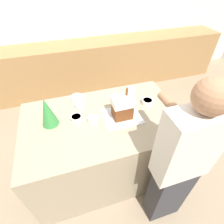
# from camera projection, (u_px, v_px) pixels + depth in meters

# --- Properties ---
(ground_plane) EXTENTS (12.00, 12.00, 0.00)m
(ground_plane) POSITION_uv_depth(u_px,v_px,m) (105.00, 167.00, 2.35)
(ground_plane) COLOR gray
(wall_back) EXTENTS (8.00, 0.05, 2.60)m
(wall_back) POSITION_uv_depth(u_px,v_px,m) (69.00, 17.00, 3.15)
(wall_back) COLOR white
(wall_back) RESTS_ON ground_plane
(back_cabinet_block) EXTENTS (6.00, 0.60, 0.94)m
(back_cabinet_block) POSITION_uv_depth(u_px,v_px,m) (78.00, 68.00, 3.47)
(back_cabinet_block) COLOR #9E7547
(back_cabinet_block) RESTS_ON ground_plane
(kitchen_island) EXTENTS (1.61, 0.98, 0.90)m
(kitchen_island) POSITION_uv_depth(u_px,v_px,m) (104.00, 146.00, 2.05)
(kitchen_island) COLOR gray
(kitchen_island) RESTS_ON ground_plane
(baking_tray) EXTENTS (0.37, 0.32, 0.01)m
(baking_tray) POSITION_uv_depth(u_px,v_px,m) (122.00, 116.00, 1.77)
(baking_tray) COLOR silver
(baking_tray) RESTS_ON kitchen_island
(gingerbread_house) EXTENTS (0.20, 0.17, 0.31)m
(gingerbread_house) POSITION_uv_depth(u_px,v_px,m) (122.00, 107.00, 1.69)
(gingerbread_house) COLOR brown
(gingerbread_house) RESTS_ON baking_tray
(decorative_tree) EXTENTS (0.16, 0.16, 0.30)m
(decorative_tree) POSITION_uv_depth(u_px,v_px,m) (47.00, 112.00, 1.60)
(decorative_tree) COLOR #33843D
(decorative_tree) RESTS_ON kitchen_island
(candy_bowl_behind_tray) EXTENTS (0.10, 0.10, 0.05)m
(candy_bowl_behind_tray) POSITION_uv_depth(u_px,v_px,m) (93.00, 119.00, 1.70)
(candy_bowl_behind_tray) COLOR white
(candy_bowl_behind_tray) RESTS_ON kitchen_island
(candy_bowl_near_tray_left) EXTENTS (0.12, 0.12, 0.05)m
(candy_bowl_near_tray_left) POSITION_uv_depth(u_px,v_px,m) (147.00, 102.00, 1.91)
(candy_bowl_near_tray_left) COLOR white
(candy_bowl_near_tray_left) RESTS_ON kitchen_island
(candy_bowl_far_left) EXTENTS (0.13, 0.13, 0.05)m
(candy_bowl_far_left) POSITION_uv_depth(u_px,v_px,m) (77.00, 98.00, 1.96)
(candy_bowl_far_left) COLOR white
(candy_bowl_far_left) RESTS_ON kitchen_island
(candy_bowl_far_right) EXTENTS (0.10, 0.10, 0.05)m
(candy_bowl_far_right) POSITION_uv_depth(u_px,v_px,m) (79.00, 105.00, 1.87)
(candy_bowl_far_right) COLOR white
(candy_bowl_far_right) RESTS_ON kitchen_island
(candy_bowl_front_corner) EXTENTS (0.10, 0.10, 0.05)m
(candy_bowl_front_corner) POSITION_uv_depth(u_px,v_px,m) (131.00, 90.00, 2.08)
(candy_bowl_front_corner) COLOR white
(candy_bowl_front_corner) RESTS_ON kitchen_island
(candy_bowl_near_tray_right) EXTENTS (0.11, 0.11, 0.05)m
(candy_bowl_near_tray_right) POSITION_uv_depth(u_px,v_px,m) (76.00, 118.00, 1.72)
(candy_bowl_near_tray_right) COLOR white
(candy_bowl_near_tray_right) RESTS_ON kitchen_island
(person) EXTENTS (0.44, 0.55, 1.66)m
(person) POSITION_uv_depth(u_px,v_px,m) (179.00, 166.00, 1.40)
(person) COLOR #333338
(person) RESTS_ON ground_plane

